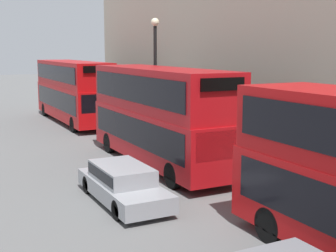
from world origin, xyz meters
TOP-DOWN VIEW (x-y plane):
  - bus_second_in_queue at (1.60, 19.07)m, footprint 2.59×10.16m
  - bus_third_in_queue at (1.60, 33.10)m, footprint 2.59×11.32m
  - car_hatchback at (-1.80, 14.97)m, footprint 1.78×4.77m
  - street_lamp at (3.51, 23.45)m, footprint 0.44×0.44m

SIDE VIEW (x-z plane):
  - car_hatchback at x=-1.80m, z-range 0.05..1.33m
  - bus_third_in_queue at x=1.60m, z-range 0.23..4.57m
  - bus_second_in_queue at x=1.60m, z-range 0.22..4.60m
  - street_lamp at x=3.51m, z-range 0.78..7.61m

